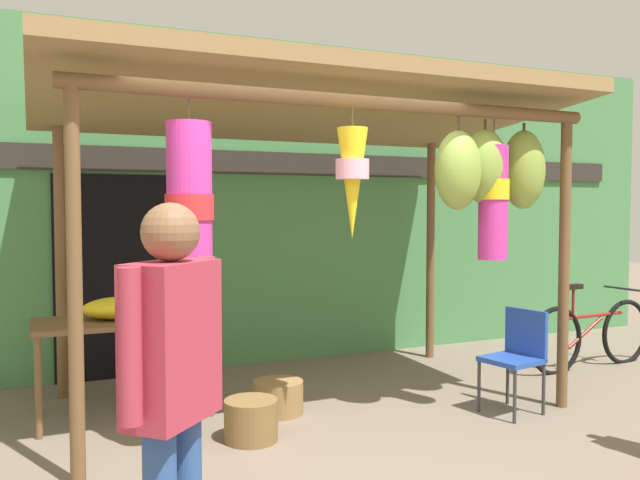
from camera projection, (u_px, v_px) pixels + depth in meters
name	position (u px, v px, depth m)	size (l,w,h in m)	color
ground_plane	(315.00, 452.00, 4.48)	(30.00, 30.00, 0.00)	#756656
shop_facade	(212.00, 202.00, 6.85)	(11.94, 0.29, 3.47)	#47844C
market_stall_canopy	(329.00, 127.00, 5.37)	(4.33, 2.49, 2.72)	brown
display_table	(123.00, 329.00, 5.23)	(1.37, 0.69, 0.79)	brown
flower_heap_on_table	(122.00, 308.00, 5.23)	(0.60, 0.42, 0.17)	yellow
folding_chair	(518.00, 351.00, 5.34)	(0.47, 0.47, 0.84)	#2347A8
wicker_basket_by_table	(278.00, 397.00, 5.32)	(0.41, 0.41, 0.27)	olive
wicker_basket_spare	(251.00, 420.00, 4.70)	(0.39, 0.39, 0.30)	brown
parked_bicycle	(592.00, 335.00, 6.81)	(1.75, 0.44, 0.92)	black
customer_foreground	(172.00, 378.00, 2.57)	(0.45, 0.44, 1.70)	#2D5193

